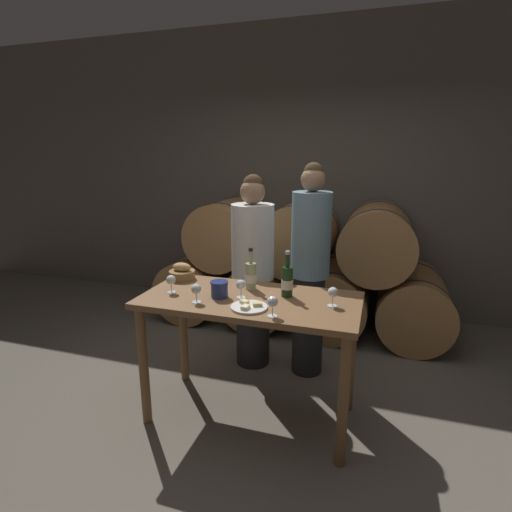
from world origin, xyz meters
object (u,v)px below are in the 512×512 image
object	(u,v)px
person_left	(253,272)
blue_crock	(219,288)
wine_bottle_white	(251,276)
wine_glass_center	(241,285)
wine_bottle_red	(287,281)
bread_basket	(182,273)
wine_glass_far_right	(333,293)
cheese_plate	(249,307)
person_right	(310,270)
wine_glass_left	(196,290)
tasting_table	(250,317)
wine_glass_far_left	(171,281)
wine_glass_right	(273,302)

from	to	relation	value
person_left	blue_crock	size ratio (longest dim) A/B	13.83
wine_bottle_white	wine_glass_center	world-z (taller)	wine_bottle_white
wine_bottle_red	wine_glass_center	bearing A→B (deg)	-157.33
blue_crock	bread_basket	distance (m)	0.50
wine_glass_far_right	cheese_plate	bearing A→B (deg)	-158.59
person_right	wine_glass_center	world-z (taller)	person_right
bread_basket	wine_glass_far_right	distance (m)	1.17
person_left	cheese_plate	size ratio (longest dim) A/B	7.22
blue_crock	wine_glass_center	world-z (taller)	wine_glass_center
person_left	wine_glass_left	xyz separation A→B (m)	(-0.08, -0.91, 0.14)
wine_bottle_red	blue_crock	bearing A→B (deg)	-160.39
tasting_table	wine_bottle_red	size ratio (longest dim) A/B	4.64
cheese_plate	blue_crock	bearing A→B (deg)	153.01
wine_glass_far_right	tasting_table	bearing A→B (deg)	-178.81
person_left	wine_glass_left	size ratio (longest dim) A/B	13.36
wine_glass_far_left	wine_glass_left	bearing A→B (deg)	-25.68
cheese_plate	wine_glass_center	bearing A→B (deg)	124.38
cheese_plate	wine_glass_center	xyz separation A→B (m)	(-0.11, 0.16, 0.08)
wine_bottle_red	wine_glass_right	size ratio (longest dim) A/B	2.51
wine_bottle_red	tasting_table	bearing A→B (deg)	-156.63
tasting_table	wine_glass_right	bearing A→B (deg)	-48.68
wine_glass_far_left	wine_glass_center	size ratio (longest dim) A/B	1.00
wine_glass_far_left	cheese_plate	bearing A→B (deg)	-10.47
blue_crock	tasting_table	bearing A→B (deg)	14.95
person_left	wine_glass_far_left	xyz separation A→B (m)	(-0.33, -0.79, 0.14)
wine_bottle_white	wine_glass_left	bearing A→B (deg)	-125.06
tasting_table	wine_glass_center	bearing A→B (deg)	-160.36
wine_glass_center	wine_glass_right	distance (m)	0.37
person_left	wine_glass_right	size ratio (longest dim) A/B	13.36
wine_glass_right	blue_crock	bearing A→B (deg)	154.03
cheese_plate	wine_glass_far_left	size ratio (longest dim) A/B	1.85
person_right	tasting_table	bearing A→B (deg)	-110.79
wine_glass_far_left	tasting_table	bearing A→B (deg)	7.20
tasting_table	bread_basket	xyz separation A→B (m)	(-0.61, 0.22, 0.18)
wine_bottle_red	wine_glass_center	distance (m)	0.31
person_left	cheese_plate	xyz separation A→B (m)	(0.27, -0.90, 0.06)
wine_glass_far_right	wine_glass_left	bearing A→B (deg)	-166.70
tasting_table	wine_glass_left	bearing A→B (deg)	-147.84
wine_glass_far_left	wine_glass_far_right	world-z (taller)	same
tasting_table	person_right	xyz separation A→B (m)	(0.27, 0.72, 0.15)
wine_bottle_white	blue_crock	bearing A→B (deg)	-123.65
wine_glass_far_right	wine_bottle_white	bearing A→B (deg)	165.00
person_left	wine_glass_far_left	world-z (taller)	person_left
tasting_table	bread_basket	world-z (taller)	bread_basket
wine_glass_far_right	person_left	bearing A→B (deg)	136.69
bread_basket	wine_glass_far_right	bearing A→B (deg)	-10.47
blue_crock	cheese_plate	distance (m)	0.28
person_right	wine_glass_left	distance (m)	1.07
bread_basket	wine_glass_right	size ratio (longest dim) A/B	1.57
person_left	bread_basket	world-z (taller)	person_left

